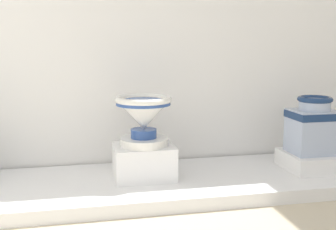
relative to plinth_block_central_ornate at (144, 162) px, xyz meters
The scene contains 5 objects.
display_platform 0.16m from the plinth_block_central_ornate, 43.35° to the right, with size 3.52×0.83×0.09m, color white.
plinth_block_central_ornate is the anchor object (origin of this frame).
antique_toilet_central_ornate 0.31m from the plinth_block_central_ornate, 90.00° to the left, with size 0.37×0.37×0.32m.
plinth_block_rightmost 1.19m from the plinth_block_central_ornate, ahead, with size 0.38×0.38×0.12m, color white.
antique_toilet_rightmost 1.21m from the plinth_block_central_ornate, ahead, with size 0.32×0.27×0.40m.
Camera 1 is at (1.68, -0.39, 0.97)m, focal length 44.77 mm.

